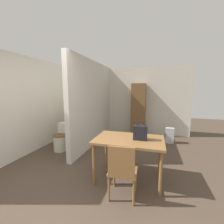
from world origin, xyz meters
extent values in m
plane|color=#4C3D30|center=(0.00, 0.00, 0.00)|extent=(16.00, 16.00, 0.00)
cube|color=beige|center=(0.00, 4.11, 1.25)|extent=(4.85, 0.12, 2.50)
cube|color=beige|center=(-1.98, 2.02, 1.25)|extent=(0.12, 5.05, 2.50)
cube|color=beige|center=(-0.61, 2.59, 1.25)|extent=(0.12, 2.91, 2.50)
cube|color=brown|center=(0.78, 0.96, 0.77)|extent=(1.23, 0.79, 0.04)
cylinder|color=brown|center=(0.23, 0.63, 0.37)|extent=(0.05, 0.05, 0.75)
cylinder|color=brown|center=(1.34, 0.63, 0.37)|extent=(0.05, 0.05, 0.75)
cylinder|color=brown|center=(0.23, 1.29, 0.37)|extent=(0.05, 0.05, 0.75)
cylinder|color=brown|center=(1.34, 1.29, 0.37)|extent=(0.05, 0.05, 0.75)
cube|color=brown|center=(0.77, 0.50, 0.42)|extent=(0.45, 0.45, 0.04)
cube|color=brown|center=(0.78, 0.31, 0.66)|extent=(0.39, 0.05, 0.44)
cylinder|color=brown|center=(0.58, 0.68, 0.20)|extent=(0.04, 0.04, 0.41)
cylinder|color=brown|center=(0.95, 0.70, 0.20)|extent=(0.04, 0.04, 0.41)
cylinder|color=brown|center=(0.60, 0.31, 0.20)|extent=(0.04, 0.04, 0.41)
cylinder|color=brown|center=(0.97, 0.33, 0.20)|extent=(0.04, 0.04, 0.41)
cylinder|color=silver|center=(-1.27, 1.76, 0.21)|extent=(0.35, 0.35, 0.42)
cylinder|color=brown|center=(-1.27, 1.76, 0.43)|extent=(0.37, 0.37, 0.02)
cube|color=silver|center=(-1.27, 2.01, 0.57)|extent=(0.34, 0.18, 0.32)
cube|color=black|center=(0.98, 0.95, 0.92)|extent=(0.24, 0.12, 0.25)
torus|color=black|center=(0.98, 0.95, 1.04)|extent=(0.14, 0.01, 0.14)
cube|color=brown|center=(0.62, 3.82, 0.94)|extent=(0.50, 0.42, 1.88)
sphere|color=black|center=(0.76, 3.60, 1.04)|extent=(0.02, 0.02, 0.02)
cube|color=#BCBCC1|center=(1.68, 3.24, 0.24)|extent=(0.24, 0.17, 0.48)
camera|label=1|loc=(1.22, -1.63, 1.67)|focal=24.00mm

